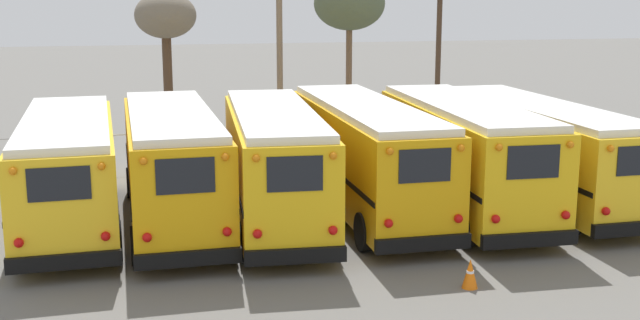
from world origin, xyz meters
The scene contains 12 objects.
ground_plane centered at (0.00, 0.00, 0.00)m, with size 160.00×160.00×0.00m, color #66635E.
school_bus_0 centered at (-7.15, 0.58, 1.70)m, with size 3.03×9.82×3.12m.
school_bus_1 centered at (-4.29, 0.15, 1.78)m, with size 2.78×9.58×3.28m.
school_bus_2 centered at (-1.43, -0.21, 1.79)m, with size 2.92×9.64×3.29m.
school_bus_3 centered at (1.43, 0.40, 1.78)m, with size 2.62×10.29×3.28m.
school_bus_4 centered at (4.29, -0.18, 1.80)m, with size 2.77×9.69×3.31m.
school_bus_5 centered at (7.15, 0.53, 1.70)m, with size 2.77×10.52×3.10m.
utility_pole centered at (0.88, 12.60, 4.26)m, with size 1.80×0.27×8.16m.
bare_tree_1 centered at (4.56, 14.70, 5.93)m, with size 3.34×3.34×7.24m.
bare_tree_2 centered at (-3.94, 14.32, 5.34)m, with size 2.73×2.73×6.52m.
fence_line centered at (0.00, 7.39, 0.99)m, with size 22.37×0.06×1.42m.
traffic_cone centered at (2.01, -6.40, 0.34)m, with size 0.36×0.36×0.68m.
Camera 1 is at (-4.92, -22.34, 6.55)m, focal length 45.00 mm.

